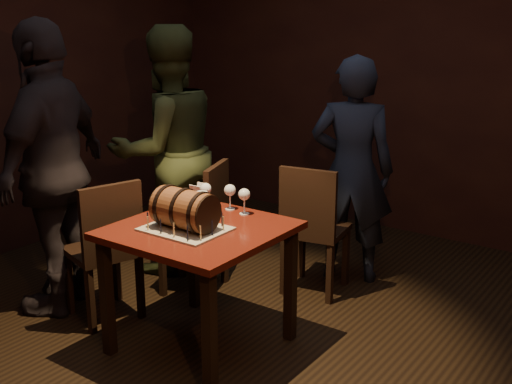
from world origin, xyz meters
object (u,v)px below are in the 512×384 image
wine_glass_left (206,190)px  person_back (352,170)px  chair_left_front (107,244)px  person_left_front (54,169)px  person_left_rear (167,151)px  pint_of_ale (202,204)px  wine_glass_right (244,196)px  barrel_cake (185,209)px  chair_left_rear (204,221)px  chair_back (312,224)px  pub_table (200,245)px  wine_glass_mid (230,191)px

wine_glass_left → person_back: person_back is taller
chair_left_front → person_left_front: bearing=-176.0°
wine_glass_left → person_left_rear: bearing=147.5°
pint_of_ale → person_left_front: 1.04m
wine_glass_right → pint_of_ale: wine_glass_right is taller
barrel_cake → chair_left_rear: barrel_cake is taller
barrel_cake → person_left_rear: (-0.96, 0.89, 0.05)m
chair_back → chair_left_rear: size_ratio=1.00×
pint_of_ale → chair_left_rear: size_ratio=0.16×
barrel_cake → pint_of_ale: 0.27m
pub_table → person_left_front: bearing=-173.9°
pint_of_ale → person_left_rear: person_left_rear is taller
wine_glass_right → person_left_front: size_ratio=0.08×
chair_left_rear → wine_glass_mid: bearing=-30.5°
chair_back → chair_left_front: same height
wine_glass_right → pub_table: bearing=-101.9°
pub_table → person_back: (0.23, 1.43, 0.18)m
chair_left_rear → chair_left_front: bearing=-105.8°
chair_back → person_left_front: bearing=-138.5°
pint_of_ale → chair_back: bearing=72.1°
chair_left_front → person_back: (0.92, 1.52, 0.30)m
wine_glass_mid → wine_glass_right: bearing=-10.7°
wine_glass_mid → pint_of_ale: (-0.06, -0.20, -0.04)m
wine_glass_mid → pint_of_ale: wine_glass_mid is taller
barrel_cake → chair_left_front: bearing=-179.6°
pub_table → wine_glass_mid: (-0.06, 0.36, 0.23)m
chair_left_rear → person_left_front: size_ratio=0.49×
chair_back → person_left_front: person_left_front is taller
barrel_cake → wine_glass_right: (0.10, 0.42, -0.01)m
wine_glass_left → wine_glass_mid: 0.16m
wine_glass_right → person_left_front: (-1.18, -0.46, 0.08)m
person_back → person_left_rear: person_left_rear is taller
wine_glass_right → wine_glass_mid: bearing=169.3°
chair_back → person_back: bearing=80.4°
barrel_cake → chair_back: (0.18, 1.09, -0.35)m
chair_left_front → pint_of_ale: bearing=23.7°
wine_glass_right → chair_left_rear: chair_left_rear is taller
chair_back → person_left_rear: 1.23m
chair_back → wine_glass_right: bearing=-97.3°
pub_table → chair_back: chair_back is taller
pub_table → chair_back: 1.02m
person_left_front → pub_table: bearing=75.1°
wine_glass_left → pint_of_ale: bearing=-58.7°
barrel_cake → person_left_rear: 1.31m
pint_of_ale → barrel_cake: bearing=-70.6°
pub_table → person_left_front: size_ratio=0.47×
chair_left_rear → barrel_cake: bearing=-56.6°
barrel_cake → person_back: person_back is taller
wine_glass_mid → person_back: 1.10m
pub_table → person_left_rear: size_ratio=0.49×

